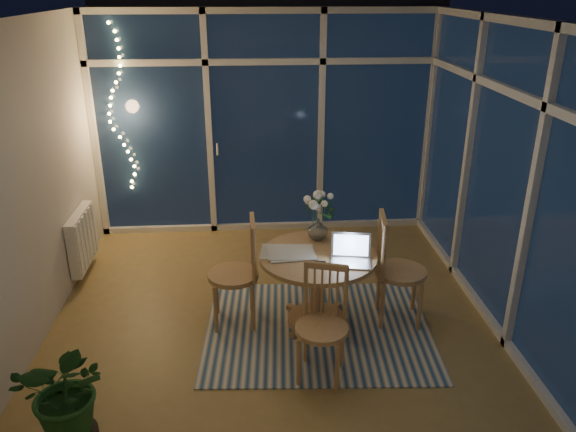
% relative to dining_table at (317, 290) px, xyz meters
% --- Properties ---
extents(floor, '(4.00, 4.00, 0.00)m').
position_rel_dining_table_xyz_m(floor, '(-0.37, 0.21, -0.35)').
color(floor, olive).
rests_on(floor, ground).
extents(ceiling, '(4.00, 4.00, 0.00)m').
position_rel_dining_table_xyz_m(ceiling, '(-0.37, 0.21, 2.25)').
color(ceiling, silver).
rests_on(ceiling, wall_back).
extents(wall_back, '(4.00, 0.04, 2.60)m').
position_rel_dining_table_xyz_m(wall_back, '(-0.37, 2.21, 0.95)').
color(wall_back, beige).
rests_on(wall_back, floor).
extents(wall_front, '(4.00, 0.04, 2.60)m').
position_rel_dining_table_xyz_m(wall_front, '(-0.37, -1.79, 0.95)').
color(wall_front, beige).
rests_on(wall_front, floor).
extents(wall_left, '(0.04, 4.00, 2.60)m').
position_rel_dining_table_xyz_m(wall_left, '(-2.37, 0.21, 0.95)').
color(wall_left, beige).
rests_on(wall_left, floor).
extents(wall_right, '(0.04, 4.00, 2.60)m').
position_rel_dining_table_xyz_m(wall_right, '(1.63, 0.21, 0.95)').
color(wall_right, beige).
rests_on(wall_right, floor).
extents(window_wall_back, '(4.00, 0.10, 2.60)m').
position_rel_dining_table_xyz_m(window_wall_back, '(-0.37, 2.17, 0.95)').
color(window_wall_back, silver).
rests_on(window_wall_back, floor).
extents(window_wall_right, '(0.10, 4.00, 2.60)m').
position_rel_dining_table_xyz_m(window_wall_right, '(1.59, 0.21, 0.95)').
color(window_wall_right, silver).
rests_on(window_wall_right, floor).
extents(radiator, '(0.10, 0.70, 0.58)m').
position_rel_dining_table_xyz_m(radiator, '(-2.31, 1.11, 0.05)').
color(radiator, white).
rests_on(radiator, wall_left).
extents(fairy_lights, '(0.24, 0.10, 1.85)m').
position_rel_dining_table_xyz_m(fairy_lights, '(-2.02, 2.09, 1.18)').
color(fairy_lights, '#E7C15C').
rests_on(fairy_lights, window_wall_back).
extents(garden_patio, '(12.00, 6.00, 0.10)m').
position_rel_dining_table_xyz_m(garden_patio, '(0.13, 5.21, -0.41)').
color(garden_patio, black).
rests_on(garden_patio, ground).
extents(garden_fence, '(11.00, 0.08, 1.80)m').
position_rel_dining_table_xyz_m(garden_fence, '(-0.37, 5.71, 0.55)').
color(garden_fence, '#3E2416').
rests_on(garden_fence, ground).
extents(neighbour_roof, '(7.00, 3.00, 2.20)m').
position_rel_dining_table_xyz_m(neighbour_roof, '(-0.07, 8.71, 1.85)').
color(neighbour_roof, '#2E3137').
rests_on(neighbour_roof, ground).
extents(garden_shrubs, '(0.90, 0.90, 0.90)m').
position_rel_dining_table_xyz_m(garden_shrubs, '(-1.17, 3.61, 0.10)').
color(garden_shrubs, '#193116').
rests_on(garden_shrubs, ground).
extents(rug, '(2.06, 1.69, 0.01)m').
position_rel_dining_table_xyz_m(rug, '(0.00, -0.10, -0.34)').
color(rug, beige).
rests_on(rug, floor).
extents(dining_table, '(1.07, 1.07, 0.69)m').
position_rel_dining_table_xyz_m(dining_table, '(0.00, 0.00, 0.00)').
color(dining_table, '#976E44').
rests_on(dining_table, floor).
extents(chair_left, '(0.48, 0.48, 1.01)m').
position_rel_dining_table_xyz_m(chair_left, '(-0.73, 0.07, 0.16)').
color(chair_left, '#976E44').
rests_on(chair_left, floor).
extents(chair_right, '(0.53, 0.53, 1.03)m').
position_rel_dining_table_xyz_m(chair_right, '(0.74, 0.01, 0.17)').
color(chair_right, '#976E44').
rests_on(chair_right, floor).
extents(chair_front, '(0.53, 0.53, 0.92)m').
position_rel_dining_table_xyz_m(chair_front, '(-0.06, -0.73, 0.11)').
color(chair_front, '#976E44').
rests_on(chair_front, floor).
extents(laptop, '(0.37, 0.33, 0.24)m').
position_rel_dining_table_xyz_m(laptop, '(0.25, -0.18, 0.47)').
color(laptop, '#BABABF').
rests_on(laptop, dining_table).
extents(flower_vase, '(0.21, 0.21, 0.21)m').
position_rel_dining_table_xyz_m(flower_vase, '(0.03, 0.32, 0.45)').
color(flower_vase, silver).
rests_on(flower_vase, dining_table).
extents(bowl, '(0.16, 0.16, 0.04)m').
position_rel_dining_table_xyz_m(bowl, '(0.31, 0.17, 0.36)').
color(bowl, silver).
rests_on(bowl, dining_table).
extents(newspapers, '(0.41, 0.32, 0.02)m').
position_rel_dining_table_xyz_m(newspapers, '(-0.26, 0.03, 0.35)').
color(newspapers, silver).
rests_on(newspapers, dining_table).
extents(phone, '(0.10, 0.06, 0.01)m').
position_rel_dining_table_xyz_m(phone, '(-0.00, -0.16, 0.35)').
color(phone, black).
rests_on(phone, dining_table).
extents(potted_plant, '(0.64, 0.59, 0.76)m').
position_rel_dining_table_xyz_m(potted_plant, '(-1.73, -1.37, 0.03)').
color(potted_plant, '#1B4C1E').
rests_on(potted_plant, floor).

